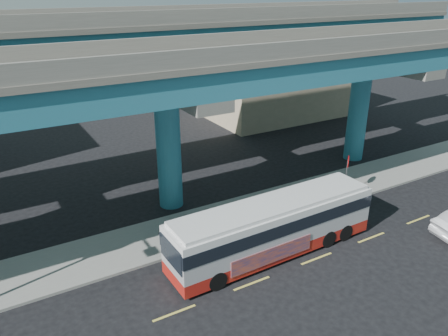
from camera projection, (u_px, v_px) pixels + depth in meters
ground at (248, 280)px, 20.85m from camera, size 120.00×120.00×0.00m
sidewalk at (196, 227)px, 25.20m from camera, size 70.00×4.00×0.15m
lane_markings at (252, 283)px, 20.61m from camera, size 58.00×0.12×0.01m
viaduct at (163, 59)px, 24.52m from camera, size 52.00×12.40×11.70m
building_beige at (272, 81)px, 46.11m from camera, size 14.00×10.23×7.00m
transit_bus at (274, 225)px, 22.39m from camera, size 11.60×2.69×2.96m
stop_sign at (347, 166)px, 28.10m from camera, size 0.61×0.63×2.82m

